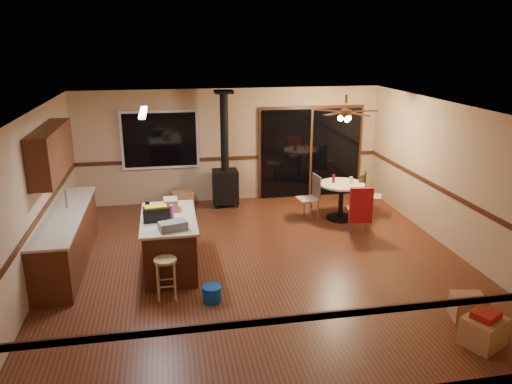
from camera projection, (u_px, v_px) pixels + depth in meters
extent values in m
plane|color=#552817|center=(259.00, 261.00, 8.60)|extent=(7.00, 7.00, 0.00)
plane|color=silver|center=(259.00, 109.00, 7.83)|extent=(7.00, 7.00, 0.00)
plane|color=tan|center=(231.00, 145.00, 11.50)|extent=(7.00, 0.00, 7.00)
plane|color=tan|center=(325.00, 290.00, 4.92)|extent=(7.00, 0.00, 7.00)
plane|color=tan|center=(34.00, 201.00, 7.61)|extent=(0.00, 7.00, 7.00)
plane|color=tan|center=(453.00, 178.00, 8.81)|extent=(0.00, 7.00, 7.00)
cube|color=black|center=(160.00, 140.00, 11.12)|extent=(1.72, 0.10, 1.32)
cube|color=black|center=(311.00, 153.00, 11.85)|extent=(2.52, 0.10, 2.10)
cube|color=#4F2514|center=(67.00, 240.00, 8.39)|extent=(0.60, 3.00, 0.86)
cube|color=#C5B599|center=(64.00, 214.00, 8.25)|extent=(0.64, 3.04, 0.04)
cube|color=#4F2514|center=(51.00, 152.00, 8.12)|extent=(0.35, 2.00, 0.80)
cube|color=#401C10|center=(170.00, 244.00, 8.21)|extent=(0.80, 1.60, 0.86)
cube|color=#C5B599|center=(168.00, 218.00, 8.08)|extent=(0.88, 1.68, 0.04)
cube|color=black|center=(225.00, 186.00, 11.29)|extent=(0.55, 0.50, 0.75)
cylinder|color=black|center=(224.00, 131.00, 10.92)|extent=(0.18, 0.18, 1.77)
cylinder|color=brown|center=(346.00, 113.00, 9.93)|extent=(0.24, 0.24, 0.10)
cylinder|color=brown|center=(346.00, 99.00, 9.85)|extent=(0.05, 0.05, 0.16)
sphere|color=#FFD88C|center=(345.00, 119.00, 9.96)|extent=(0.16, 0.16, 0.16)
cube|color=white|center=(143.00, 112.00, 7.81)|extent=(0.10, 1.20, 0.04)
cube|color=slate|center=(173.00, 226.00, 7.52)|extent=(0.46, 0.34, 0.13)
cube|color=black|center=(156.00, 214.00, 7.88)|extent=(0.42, 0.25, 0.22)
cube|color=gold|center=(156.00, 207.00, 7.85)|extent=(0.36, 0.22, 0.03)
cube|color=#A37448|center=(171.00, 204.00, 8.37)|extent=(0.23, 0.31, 0.20)
cylinder|color=black|center=(148.00, 209.00, 8.04)|extent=(0.09, 0.09, 0.27)
cylinder|color=#D84C8C|center=(172.00, 212.00, 7.99)|extent=(0.08, 0.08, 0.22)
cylinder|color=white|center=(165.00, 203.00, 8.45)|extent=(0.08, 0.08, 0.19)
cylinder|color=tan|center=(166.00, 278.00, 7.32)|extent=(0.34, 0.34, 0.61)
cylinder|color=#0B45A3|center=(212.00, 294.00, 7.25)|extent=(0.31, 0.31, 0.23)
cylinder|color=black|center=(340.00, 218.00, 10.59)|extent=(0.59, 0.59, 0.04)
cylinder|color=black|center=(341.00, 201.00, 10.48)|extent=(0.10, 0.10, 0.70)
cylinder|color=#C5B599|center=(342.00, 184.00, 10.37)|extent=(0.95, 0.95, 0.04)
cylinder|color=#590C14|center=(334.00, 179.00, 10.41)|extent=(0.08, 0.08, 0.17)
cylinder|color=beige|center=(351.00, 180.00, 10.32)|extent=(0.07, 0.07, 0.15)
cube|color=tan|center=(308.00, 199.00, 10.43)|extent=(0.44, 0.44, 0.03)
cube|color=slate|center=(316.00, 187.00, 10.41)|extent=(0.08, 0.40, 0.50)
cube|color=tan|center=(358.00, 209.00, 9.82)|extent=(0.45, 0.45, 0.03)
cube|color=slate|center=(361.00, 200.00, 9.56)|extent=(0.40, 0.09, 0.50)
cube|color=#9F1214|center=(361.00, 205.00, 9.58)|extent=(0.45, 0.16, 0.70)
cube|color=tan|center=(372.00, 196.00, 10.63)|extent=(0.54, 0.54, 0.03)
cube|color=slate|center=(363.00, 184.00, 10.61)|extent=(0.22, 0.36, 0.50)
cube|color=#312112|center=(362.00, 188.00, 10.65)|extent=(0.30, 0.43, 0.70)
cube|color=#A37448|center=(182.00, 199.00, 11.25)|extent=(0.52, 0.44, 0.38)
cube|color=#A37448|center=(484.00, 331.00, 6.20)|extent=(0.62, 0.59, 0.37)
cube|color=#A37448|center=(468.00, 307.00, 6.80)|extent=(0.49, 0.44, 0.34)
cube|color=maroon|center=(486.00, 315.00, 6.13)|extent=(0.40, 0.37, 0.08)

